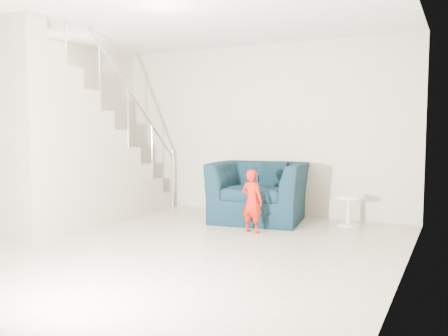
{
  "coord_description": "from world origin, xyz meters",
  "views": [
    {
      "loc": [
        2.95,
        -4.37,
        1.38
      ],
      "look_at": [
        0.15,
        1.2,
        0.85
      ],
      "focal_mm": 38.0,
      "sensor_mm": 36.0,
      "label": 1
    }
  ],
  "objects_px": {
    "side_table": "(349,205)",
    "staircase": "(66,159)",
    "toddler": "(252,201)",
    "armchair": "(259,192)"
  },
  "relations": [
    {
      "from": "armchair",
      "to": "toddler",
      "type": "bearing_deg",
      "value": -81.92
    },
    {
      "from": "armchair",
      "to": "side_table",
      "type": "relative_size",
      "value": 3.06
    },
    {
      "from": "toddler",
      "to": "staircase",
      "type": "bearing_deg",
      "value": 25.93
    },
    {
      "from": "side_table",
      "to": "armchair",
      "type": "bearing_deg",
      "value": -170.71
    },
    {
      "from": "armchair",
      "to": "side_table",
      "type": "xyz_separation_m",
      "value": [
        1.28,
        0.21,
        -0.14
      ]
    },
    {
      "from": "side_table",
      "to": "staircase",
      "type": "height_order",
      "value": "staircase"
    },
    {
      "from": "toddler",
      "to": "staircase",
      "type": "distance_m",
      "value": 2.67
    },
    {
      "from": "armchair",
      "to": "side_table",
      "type": "distance_m",
      "value": 1.31
    },
    {
      "from": "armchair",
      "to": "toddler",
      "type": "height_order",
      "value": "armchair"
    },
    {
      "from": "armchair",
      "to": "staircase",
      "type": "height_order",
      "value": "staircase"
    }
  ]
}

